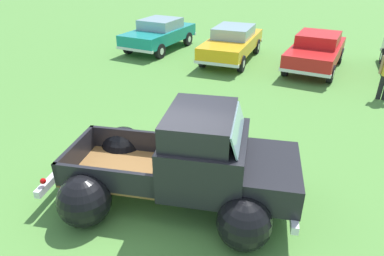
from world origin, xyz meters
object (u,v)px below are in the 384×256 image
object	(u,v)px
show_car_0	(159,33)
show_car_1	(232,42)
show_car_2	(316,50)
vintage_pickup_truck	(191,168)
lane_cone_0	(225,135)

from	to	relation	value
show_car_0	show_car_1	distance (m)	3.79
show_car_0	show_car_2	xyz separation A→B (m)	(7.25, -0.58, -0.00)
show_car_1	show_car_0	bearing A→B (deg)	-96.99
show_car_0	show_car_1	size ratio (longest dim) A/B	0.95
vintage_pickup_truck	show_car_2	size ratio (longest dim) A/B	1.11
vintage_pickup_truck	show_car_1	world-z (taller)	vintage_pickup_truck
show_car_1	show_car_2	size ratio (longest dim) A/B	1.05
show_car_0	show_car_1	xyz separation A→B (m)	(3.76, -0.48, 0.00)
show_car_2	lane_cone_0	bearing A→B (deg)	-6.32
vintage_pickup_truck	show_car_0	xyz separation A→B (m)	(-5.57, 10.11, 0.03)
show_car_1	lane_cone_0	size ratio (longest dim) A/B	7.28
show_car_1	vintage_pickup_truck	bearing A→B (deg)	10.92
vintage_pickup_truck	lane_cone_0	world-z (taller)	vintage_pickup_truck
vintage_pickup_truck	show_car_1	distance (m)	9.80
show_car_2	show_car_1	bearing A→B (deg)	-85.14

